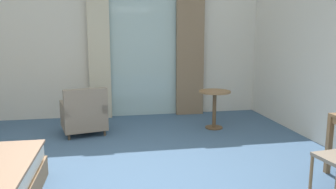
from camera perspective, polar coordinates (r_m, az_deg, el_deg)
wall_back at (r=7.20m, az=-8.98°, el=7.48°), size 6.48×0.12×2.82m
balcony_glass_door at (r=7.17m, az=-3.90°, el=6.22°), size 1.47×0.02×2.48m
curtain_panel_left at (r=7.02m, az=-11.65°, el=6.77°), size 0.44×0.10×2.68m
curtain_panel_right at (r=7.24m, az=3.79°, el=7.04°), size 0.60×0.10×2.68m
armchair_by_window at (r=6.05m, az=-14.18°, el=-3.44°), size 0.87×0.88×0.84m
round_cafe_table at (r=6.24m, az=7.96°, el=-1.13°), size 0.59×0.59×0.71m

